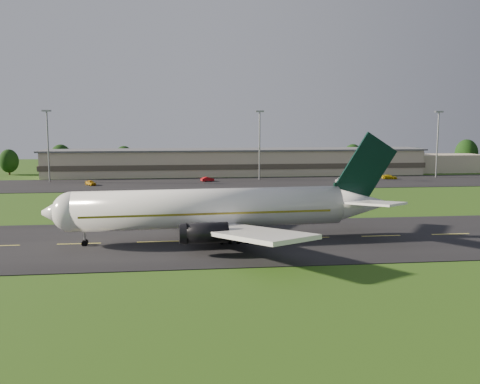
{
  "coord_description": "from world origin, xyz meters",
  "views": [
    {
      "loc": [
        -19.22,
        -75.36,
        17.03
      ],
      "look_at": [
        -9.33,
        8.0,
        6.0
      ],
      "focal_mm": 40.0,
      "sensor_mm": 36.0,
      "label": 1
    }
  ],
  "objects": [
    {
      "name": "ground",
      "position": [
        0.0,
        0.0,
        0.0
      ],
      "size": [
        360.0,
        360.0,
        0.0
      ],
      "primitive_type": "plane",
      "color": "#1C4010",
      "rests_on": "ground"
    },
    {
      "name": "taxiway",
      "position": [
        0.0,
        0.0,
        0.05
      ],
      "size": [
        220.0,
        30.0,
        0.1
      ],
      "primitive_type": "cube",
      "color": "black",
      "rests_on": "ground"
    },
    {
      "name": "apron",
      "position": [
        0.0,
        72.0,
        0.05
      ],
      "size": [
        260.0,
        30.0,
        0.1
      ],
      "primitive_type": "cube",
      "color": "black",
      "rests_on": "ground"
    },
    {
      "name": "airliner",
      "position": [
        -13.71,
        0.05,
        4.66
      ],
      "size": [
        51.3,
        42.12,
        15.57
      ],
      "rotation": [
        0.0,
        0.0,
        0.06
      ],
      "color": "white",
      "rests_on": "ground"
    },
    {
      "name": "terminal",
      "position": [
        6.4,
        96.18,
        3.99
      ],
      "size": [
        145.0,
        16.0,
        8.4
      ],
      "color": "#BAAA8E",
      "rests_on": "ground"
    },
    {
      "name": "light_mast_west",
      "position": [
        -55.0,
        80.0,
        12.74
      ],
      "size": [
        2.4,
        1.2,
        20.35
      ],
      "color": "gray",
      "rests_on": "ground"
    },
    {
      "name": "light_mast_centre",
      "position": [
        5.0,
        80.0,
        12.74
      ],
      "size": [
        2.4,
        1.2,
        20.35
      ],
      "color": "gray",
      "rests_on": "ground"
    },
    {
      "name": "light_mast_east",
      "position": [
        60.0,
        80.0,
        12.74
      ],
      "size": [
        2.4,
        1.2,
        20.35
      ],
      "color": "gray",
      "rests_on": "ground"
    },
    {
      "name": "tree_line",
      "position": [
        31.48,
        105.74,
        5.05
      ],
      "size": [
        192.85,
        9.24,
        10.84
      ],
      "color": "black",
      "rests_on": "ground"
    },
    {
      "name": "service_vehicle_a",
      "position": [
        -42.33,
        71.05,
        0.79
      ],
      "size": [
        3.64,
        4.29,
        1.39
      ],
      "primitive_type": "imported",
      "rotation": [
        0.0,
        0.0,
        0.6
      ],
      "color": "#C68D0B",
      "rests_on": "apron"
    },
    {
      "name": "service_vehicle_b",
      "position": [
        -10.57,
        76.95,
        0.74
      ],
      "size": [
        4.08,
        2.8,
        1.27
      ],
      "primitive_type": "imported",
      "rotation": [
        0.0,
        0.0,
        1.99
      ],
      "color": "#A70B10",
      "rests_on": "apron"
    },
    {
      "name": "service_vehicle_c",
      "position": [
        26.58,
        69.81,
        0.83
      ],
      "size": [
        4.56,
        5.81,
        1.47
      ],
      "primitive_type": "imported",
      "rotation": [
        0.0,
        0.0,
        -0.47
      ],
      "color": "silver",
      "rests_on": "apron"
    },
    {
      "name": "service_vehicle_d",
      "position": [
        43.76,
        76.69,
        0.76
      ],
      "size": [
        4.8,
        2.54,
        1.32
      ],
      "primitive_type": "imported",
      "rotation": [
        0.0,
        0.0,
        1.42
      ],
      "color": "#BFA10B",
      "rests_on": "apron"
    }
  ]
}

